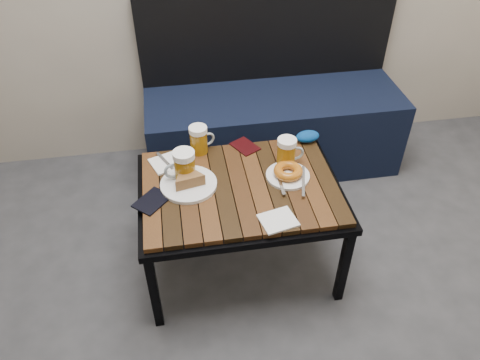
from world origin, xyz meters
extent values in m
cube|color=black|center=(0.12, 1.74, 0.23)|extent=(1.40, 0.50, 0.45)
cube|color=black|center=(0.12, 1.97, 0.70)|extent=(1.40, 0.05, 0.50)
cube|color=black|center=(-0.58, 0.74, 0.21)|extent=(0.03, 0.03, 0.42)
cube|color=black|center=(0.20, 0.74, 0.21)|extent=(0.04, 0.03, 0.42)
cube|color=black|center=(-0.58, 1.30, 0.21)|extent=(0.03, 0.04, 0.42)
cube|color=black|center=(0.20, 1.30, 0.21)|extent=(0.04, 0.04, 0.42)
cube|color=black|center=(-0.19, 1.02, 0.43)|extent=(0.84, 0.62, 0.03)
cube|color=#311B0B|center=(-0.19, 1.02, 0.46)|extent=(0.80, 0.58, 0.02)
cylinder|color=#94600B|center=(-0.41, 1.09, 0.53)|extent=(0.09, 0.09, 0.12)
cylinder|color=white|center=(-0.41, 1.09, 0.60)|extent=(0.09, 0.09, 0.03)
torus|color=#8C999E|center=(-0.46, 1.08, 0.53)|extent=(0.07, 0.02, 0.07)
cylinder|color=#94600B|center=(-0.34, 1.28, 0.52)|extent=(0.10, 0.10, 0.11)
cylinder|color=white|center=(-0.34, 1.28, 0.59)|extent=(0.08, 0.08, 0.02)
torus|color=#8C999E|center=(-0.29, 1.29, 0.52)|extent=(0.07, 0.03, 0.07)
cylinder|color=#94600B|center=(0.02, 1.12, 0.53)|extent=(0.08, 0.08, 0.11)
cylinder|color=white|center=(0.02, 1.12, 0.59)|extent=(0.08, 0.08, 0.02)
torus|color=#8C999E|center=(0.07, 1.12, 0.53)|extent=(0.07, 0.01, 0.07)
cylinder|color=white|center=(-0.40, 1.05, 0.48)|extent=(0.23, 0.23, 0.02)
cylinder|color=white|center=(0.01, 1.04, 0.48)|extent=(0.18, 0.18, 0.01)
torus|color=#96560D|center=(0.01, 1.04, 0.50)|extent=(0.12, 0.12, 0.04)
cube|color=#A5A8AD|center=(0.07, 0.99, 0.49)|extent=(0.06, 0.19, 0.00)
cube|color=#A5A8AD|center=(-0.03, 0.99, 0.49)|extent=(0.02, 0.14, 0.00)
cube|color=white|center=(-0.49, 1.21, 0.48)|extent=(0.16, 0.16, 0.01)
cube|color=#A5A8AD|center=(-0.49, 1.21, 0.48)|extent=(0.08, 0.15, 0.00)
cube|color=white|center=(-0.09, 0.79, 0.48)|extent=(0.15, 0.14, 0.01)
cube|color=black|center=(-0.55, 0.98, 0.48)|extent=(0.17, 0.17, 0.01)
cube|color=black|center=(-0.13, 1.28, 0.47)|extent=(0.14, 0.15, 0.01)
ellipsoid|color=#051086|center=(0.17, 1.28, 0.50)|extent=(0.12, 0.09, 0.05)
camera|label=1|loc=(-0.44, -0.42, 1.73)|focal=35.00mm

